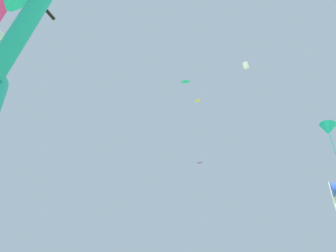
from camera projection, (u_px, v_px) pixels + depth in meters
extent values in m
cylinder|color=teal|center=(26.00, 23.00, 1.35)|extent=(0.28, 0.10, 0.62)
cube|color=white|center=(246.00, 65.00, 30.73)|extent=(0.57, 0.69, 0.79)
pyramid|color=purple|center=(200.00, 162.00, 33.27)|extent=(0.80, 0.80, 0.18)
cone|color=#19B2AD|center=(328.00, 129.00, 22.12)|extent=(1.59, 1.54, 1.31)
cylinder|color=#117C79|center=(333.00, 145.00, 21.47)|extent=(0.05, 0.05, 1.74)
pyramid|color=#19B2AD|center=(185.00, 81.00, 19.60)|extent=(0.67, 0.66, 0.26)
pyramid|color=yellow|center=(198.00, 100.00, 37.47)|extent=(0.83, 0.85, 0.30)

